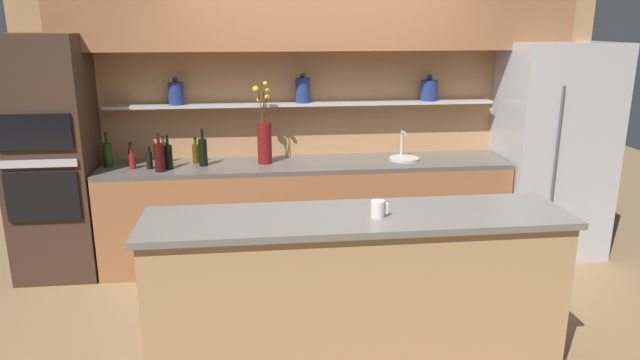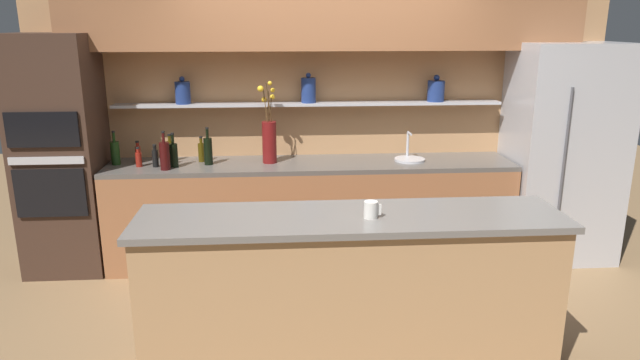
% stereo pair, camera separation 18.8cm
% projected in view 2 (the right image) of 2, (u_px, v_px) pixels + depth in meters
% --- Properties ---
extents(ground_plane, '(12.00, 12.00, 0.00)m').
position_uv_depth(ground_plane, '(340.00, 327.00, 4.09)').
color(ground_plane, olive).
extents(back_wall_unit, '(5.20, 0.44, 2.60)m').
position_uv_depth(back_wall_unit, '(324.00, 87.00, 5.15)').
color(back_wall_unit, tan).
rests_on(back_wall_unit, ground_plane).
extents(back_counter_unit, '(3.56, 0.62, 0.92)m').
position_uv_depth(back_counter_unit, '(312.00, 212.00, 5.15)').
color(back_counter_unit, '#99603D').
rests_on(back_counter_unit, ground_plane).
extents(island_counter, '(2.53, 0.61, 1.02)m').
position_uv_depth(island_counter, '(350.00, 294.00, 3.48)').
color(island_counter, tan).
rests_on(island_counter, ground_plane).
extents(refrigerator, '(0.93, 0.73, 1.95)m').
position_uv_depth(refrigerator, '(562.00, 153.00, 5.14)').
color(refrigerator, '#B7B7BC').
rests_on(refrigerator, ground_plane).
extents(oven_tower, '(0.67, 0.64, 2.03)m').
position_uv_depth(oven_tower, '(61.00, 156.00, 4.85)').
color(oven_tower, '#3D281E').
rests_on(oven_tower, ground_plane).
extents(flower_vase, '(0.15, 0.15, 0.72)m').
position_uv_depth(flower_vase, '(269.00, 139.00, 4.97)').
color(flower_vase, maroon).
rests_on(flower_vase, back_counter_unit).
extents(sink_fixture, '(0.27, 0.27, 0.25)m').
position_uv_depth(sink_fixture, '(409.00, 158.00, 5.10)').
color(sink_fixture, '#B7B7BC').
rests_on(sink_fixture, back_counter_unit).
extents(bottle_wine_0, '(0.08, 0.08, 0.33)m').
position_uv_depth(bottle_wine_0, '(165.00, 155.00, 4.75)').
color(bottle_wine_0, '#380C0C').
rests_on(bottle_wine_0, back_counter_unit).
extents(bottle_oil_1, '(0.06, 0.06, 0.23)m').
position_uv_depth(bottle_oil_1, '(202.00, 152.00, 5.04)').
color(bottle_oil_1, '#47380A').
rests_on(bottle_oil_1, back_counter_unit).
extents(bottle_wine_2, '(0.07, 0.07, 0.33)m').
position_uv_depth(bottle_wine_2, '(208.00, 151.00, 4.92)').
color(bottle_wine_2, black).
rests_on(bottle_wine_2, back_counter_unit).
extents(bottle_wine_3, '(0.08, 0.08, 0.30)m').
position_uv_depth(bottle_wine_3, '(115.00, 152.00, 4.93)').
color(bottle_wine_3, '#193814').
rests_on(bottle_wine_3, back_counter_unit).
extents(bottle_sauce_4, '(0.06, 0.06, 0.16)m').
position_uv_depth(bottle_sauce_4, '(169.00, 157.00, 4.94)').
color(bottle_sauce_4, maroon).
rests_on(bottle_sauce_4, back_counter_unit).
extents(bottle_oil_5, '(0.05, 0.05, 0.24)m').
position_uv_depth(bottle_oil_5, '(170.00, 150.00, 5.05)').
color(bottle_oil_5, '#47380A').
rests_on(bottle_oil_5, back_counter_unit).
extents(bottle_sauce_6, '(0.05, 0.05, 0.19)m').
position_uv_depth(bottle_sauce_6, '(155.00, 157.00, 4.85)').
color(bottle_sauce_6, black).
rests_on(bottle_sauce_6, back_counter_unit).
extents(bottle_sauce_7, '(0.05, 0.05, 0.20)m').
position_uv_depth(bottle_sauce_7, '(138.00, 153.00, 4.99)').
color(bottle_sauce_7, maroon).
rests_on(bottle_sauce_7, back_counter_unit).
extents(bottle_sauce_8, '(0.05, 0.05, 0.17)m').
position_uv_depth(bottle_sauce_8, '(139.00, 159.00, 4.86)').
color(bottle_sauce_8, maroon).
rests_on(bottle_sauce_8, back_counter_unit).
extents(bottle_wine_9, '(0.07, 0.07, 0.30)m').
position_uv_depth(bottle_wine_9, '(174.00, 155.00, 4.84)').
color(bottle_wine_9, black).
rests_on(bottle_wine_9, back_counter_unit).
extents(coffee_mug, '(0.10, 0.08, 0.10)m').
position_uv_depth(coffee_mug, '(371.00, 210.00, 3.28)').
color(coffee_mug, silver).
rests_on(coffee_mug, island_counter).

